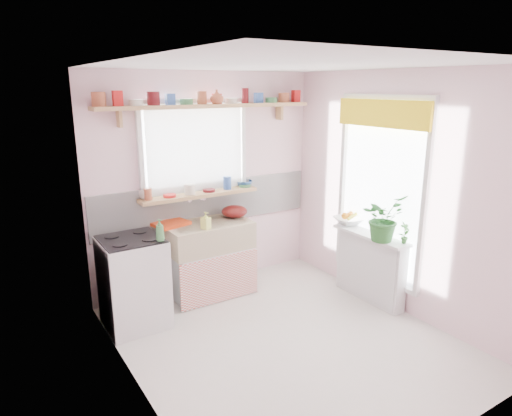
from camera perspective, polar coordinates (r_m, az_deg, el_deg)
room at (r=5.05m, az=4.30°, el=3.99°), size 3.20×3.20×3.20m
sink_unit at (r=5.25m, az=-5.92°, el=-6.26°), size 0.95×0.65×1.11m
cooker at (r=4.71m, az=-15.05°, el=-8.92°), size 0.58×0.58×0.93m
radiator_ledge at (r=5.26m, az=14.08°, el=-7.03°), size 0.22×0.95×0.78m
windowsill at (r=5.21m, az=-7.06°, el=1.67°), size 1.40×0.22×0.04m
pine_shelf at (r=5.13m, az=-5.82°, el=12.58°), size 2.52×0.24×0.04m
shelf_crockery at (r=5.13m, az=-5.84°, el=13.42°), size 2.47×0.11×0.12m
sill_crockery at (r=5.17m, az=-7.58°, el=2.40°), size 1.35×0.11×0.12m
dish_tray at (r=5.10m, az=-10.56°, el=-1.94°), size 0.42×0.35×0.04m
colander at (r=5.31m, az=-2.71°, el=-0.43°), size 0.33×0.33×0.14m
jade_plant at (r=4.87m, az=15.62°, el=-1.20°), size 0.49×0.44×0.49m
fruit_bowl at (r=5.41m, az=11.54°, el=-1.57°), size 0.38×0.38×0.08m
herb_pot at (r=4.88m, az=18.09°, el=-2.97°), size 0.12×0.09×0.23m
soap_bottle_sink at (r=4.89m, az=-6.30°, el=-1.57°), size 0.11×0.11×0.19m
sill_cup at (r=5.02m, az=-13.69°, el=1.72°), size 0.16×0.16×0.11m
sill_bowl at (r=5.53m, az=-1.54°, el=3.12°), size 0.27×0.27×0.06m
shelf_vase at (r=5.10m, az=-4.92°, el=13.68°), size 0.19×0.19×0.15m
cooker_bottle at (r=4.39m, az=-11.93°, el=-2.72°), size 0.11×0.11×0.21m
fruit at (r=5.40m, az=11.57°, el=-0.91°), size 0.20×0.14×0.10m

